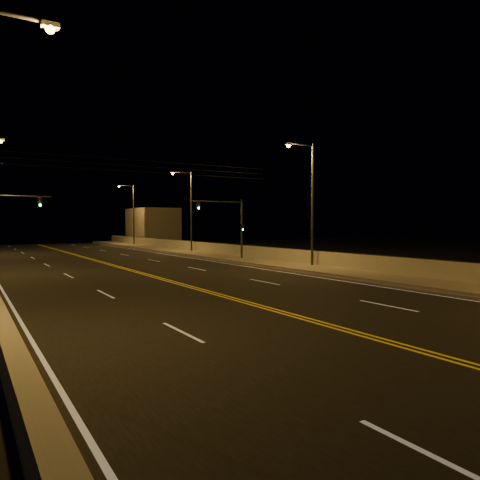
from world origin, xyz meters
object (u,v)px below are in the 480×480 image
streetlight_1 (309,197)px  streetlight_2 (189,206)px  streetlight_3 (132,211)px  traffic_signal_right (231,222)px

streetlight_1 → streetlight_2: size_ratio=1.00×
streetlight_1 → streetlight_3: (0.00, 41.71, 0.00)m
streetlight_3 → traffic_signal_right: bearing=-92.8°
streetlight_1 → streetlight_2: 21.13m
streetlight_2 → streetlight_3: same height
streetlight_3 → traffic_signal_right: size_ratio=1.68×
streetlight_1 → streetlight_3: same height
traffic_signal_right → streetlight_2: bearing=82.6°
streetlight_3 → traffic_signal_right: streetlight_3 is taller
traffic_signal_right → streetlight_3: bearing=87.2°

